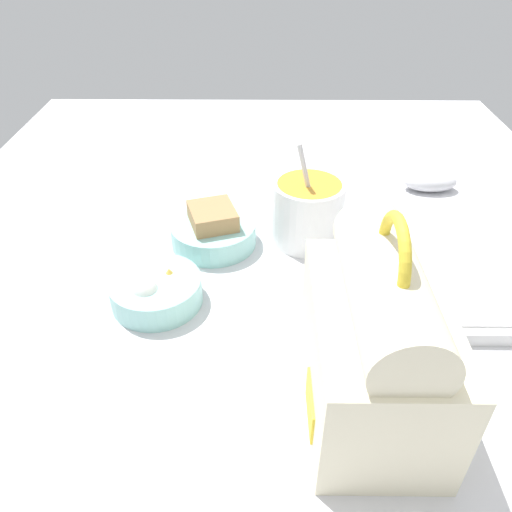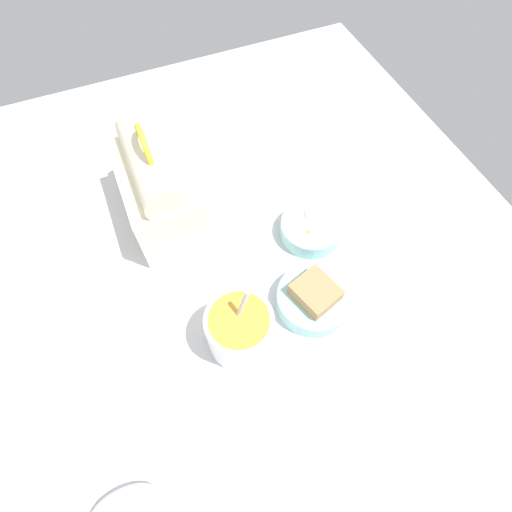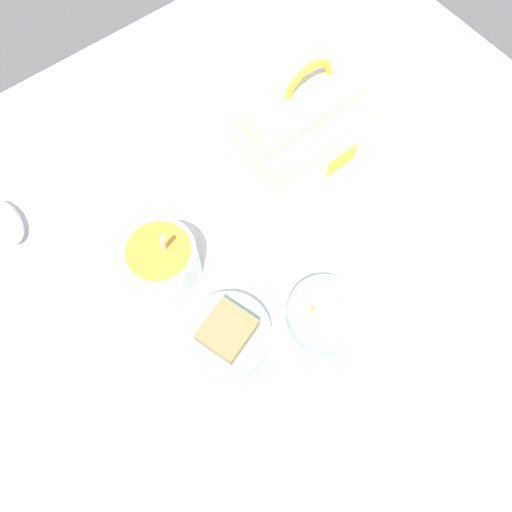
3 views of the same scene
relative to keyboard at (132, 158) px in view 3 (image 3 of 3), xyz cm
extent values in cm
cube|color=silver|center=(-0.47, -27.29, -2.02)|extent=(140.00, 110.00, 2.00)
cube|color=silver|center=(0.00, 0.00, -0.12)|extent=(31.92, 14.02, 1.80)
cube|color=white|center=(0.00, 0.00, 0.93)|extent=(29.37, 11.50, 0.30)
cube|color=#EFE5C1|center=(22.87, -17.14, 5.40)|extent=(21.30, 12.36, 12.83)
cylinder|color=#EFE5C1|center=(22.87, -17.14, 13.76)|extent=(20.24, 7.06, 7.06)
cube|color=yellow|center=(26.60, -23.41, 2.51)|extent=(5.97, 0.30, 3.85)
torus|color=yellow|center=(22.87, -17.14, 16.93)|extent=(8.46, 1.00, 8.46)
cylinder|color=white|center=(-6.84, -21.28, 3.72)|extent=(10.54, 10.54, 9.48)
cylinder|color=gold|center=(-6.84, -21.28, 8.17)|extent=(9.28, 9.28, 0.60)
cylinder|color=silver|center=(-6.05, -21.81, 9.49)|extent=(0.70, 3.32, 10.75)
cylinder|color=#93D1CC|center=(-5.47, -35.23, 0.74)|extent=(12.62, 12.62, 3.51)
cube|color=#A87F51|center=(-5.47, -35.23, 2.67)|extent=(8.55, 8.15, 4.92)
cylinder|color=#93D1CC|center=(7.84, -41.53, 0.74)|extent=(11.69, 11.69, 3.52)
ellipsoid|color=white|center=(9.60, -42.40, 2.09)|extent=(3.18, 3.18, 3.74)
cone|color=#EFBC47|center=(6.38, -39.89, 1.71)|extent=(5.28, 5.28, 2.99)
sphere|color=black|center=(8.22, -45.08, 0.92)|extent=(1.40, 1.40, 1.40)
sphere|color=black|center=(8.71, -44.40, 0.92)|extent=(1.40, 1.40, 1.40)
ellipsoid|color=silver|center=(-22.77, 1.76, 0.58)|extent=(4.94, 9.35, 3.20)
camera|label=1|loc=(56.61, -28.27, 41.84)|focal=35.00mm
camera|label=2|loc=(-27.68, -15.28, 63.60)|focal=28.00mm
camera|label=3|loc=(-13.09, -51.68, 71.94)|focal=35.00mm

